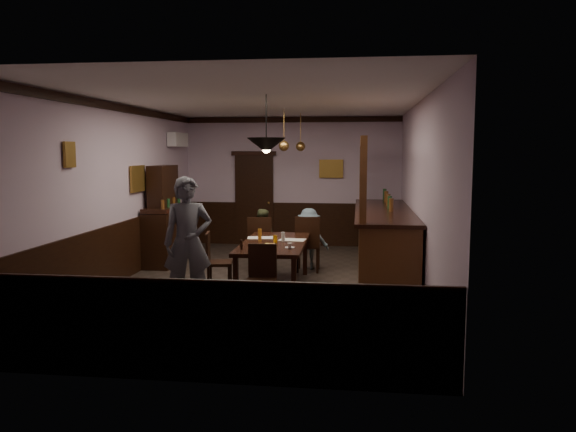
% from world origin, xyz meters
% --- Properties ---
extents(room, '(5.01, 8.01, 3.01)m').
position_xyz_m(room, '(0.00, 0.00, 1.50)').
color(room, '#2D2621').
rests_on(room, ground).
extents(dining_table, '(1.04, 2.22, 0.75)m').
position_xyz_m(dining_table, '(0.20, -0.20, 0.69)').
color(dining_table, black).
rests_on(dining_table, ground).
extents(chair_far_left, '(0.50, 0.50, 1.01)m').
position_xyz_m(chair_far_left, '(-0.26, 1.06, 0.55)').
color(chair_far_left, black).
rests_on(chair_far_left, ground).
extents(chair_far_right, '(0.45, 0.45, 1.03)m').
position_xyz_m(chair_far_right, '(0.63, 1.07, 0.56)').
color(chair_far_right, black).
rests_on(chair_far_right, ground).
extents(chair_near, '(0.40, 0.40, 0.92)m').
position_xyz_m(chair_near, '(0.22, -1.53, 0.50)').
color(chair_near, black).
rests_on(chair_near, ground).
extents(chair_side, '(0.46, 0.46, 0.92)m').
position_xyz_m(chair_side, '(-0.72, -0.43, 0.50)').
color(chair_side, black).
rests_on(chair_side, ground).
extents(person_standing, '(0.78, 0.64, 1.85)m').
position_xyz_m(person_standing, '(-0.83, -1.47, 0.92)').
color(person_standing, '#575964').
rests_on(person_standing, ground).
extents(person_seated_left, '(0.55, 0.43, 1.12)m').
position_xyz_m(person_seated_left, '(-0.28, 1.34, 0.56)').
color(person_seated_left, '#474D2E').
rests_on(person_seated_left, ground).
extents(person_seated_right, '(0.77, 0.48, 1.14)m').
position_xyz_m(person_seated_right, '(0.62, 1.35, 0.57)').
color(person_seated_right, slate).
rests_on(person_seated_right, ground).
extents(newspaper_left, '(0.46, 0.36, 0.01)m').
position_xyz_m(newspaper_left, '(-0.10, 0.18, 0.75)').
color(newspaper_left, silver).
rests_on(newspaper_left, dining_table).
extents(newspaper_right, '(0.44, 0.34, 0.01)m').
position_xyz_m(newspaper_right, '(0.47, 0.03, 0.75)').
color(newspaper_right, silver).
rests_on(newspaper_right, dining_table).
extents(napkin, '(0.15, 0.15, 0.00)m').
position_xyz_m(napkin, '(0.16, -0.42, 0.75)').
color(napkin, '#DDC751').
rests_on(napkin, dining_table).
extents(saucer, '(0.15, 0.15, 0.01)m').
position_xyz_m(saucer, '(0.52, -0.72, 0.76)').
color(saucer, white).
rests_on(saucer, dining_table).
extents(coffee_cup, '(0.08, 0.08, 0.07)m').
position_xyz_m(coffee_cup, '(0.52, -0.79, 0.80)').
color(coffee_cup, white).
rests_on(coffee_cup, saucer).
extents(pastry_plate, '(0.22, 0.22, 0.01)m').
position_xyz_m(pastry_plate, '(0.14, -0.71, 0.76)').
color(pastry_plate, white).
rests_on(pastry_plate, dining_table).
extents(pastry_ring_a, '(0.13, 0.13, 0.04)m').
position_xyz_m(pastry_ring_a, '(0.12, -0.78, 0.79)').
color(pastry_ring_a, '#C68C47').
rests_on(pastry_ring_a, pastry_plate).
extents(pastry_ring_b, '(0.13, 0.13, 0.04)m').
position_xyz_m(pastry_ring_b, '(0.22, -0.69, 0.79)').
color(pastry_ring_b, '#C68C47').
rests_on(pastry_ring_b, pastry_plate).
extents(soda_can, '(0.07, 0.07, 0.12)m').
position_xyz_m(soda_can, '(0.23, -0.27, 0.81)').
color(soda_can, '#FFAB15').
rests_on(soda_can, dining_table).
extents(beer_glass, '(0.06, 0.06, 0.20)m').
position_xyz_m(beer_glass, '(-0.04, -0.14, 0.85)').
color(beer_glass, '#BF721E').
rests_on(beer_glass, dining_table).
extents(water_glass, '(0.06, 0.06, 0.15)m').
position_xyz_m(water_glass, '(0.33, -0.13, 0.82)').
color(water_glass, silver).
rests_on(water_glass, dining_table).
extents(pepper_mill, '(0.04, 0.04, 0.14)m').
position_xyz_m(pepper_mill, '(-0.18, -0.93, 0.82)').
color(pepper_mill, black).
rests_on(pepper_mill, dining_table).
extents(sideboard, '(0.52, 1.46, 1.92)m').
position_xyz_m(sideboard, '(-2.21, 1.53, 0.77)').
color(sideboard, black).
rests_on(sideboard, ground).
extents(bar_counter, '(1.00, 4.32, 2.42)m').
position_xyz_m(bar_counter, '(1.99, 1.18, 0.61)').
color(bar_counter, '#532F16').
rests_on(bar_counter, ground).
extents(door_back, '(0.90, 0.06, 2.10)m').
position_xyz_m(door_back, '(-0.90, 3.95, 1.05)').
color(door_back, black).
rests_on(door_back, ground).
extents(ac_unit, '(0.20, 0.85, 0.30)m').
position_xyz_m(ac_unit, '(-2.38, 2.90, 2.45)').
color(ac_unit, white).
rests_on(ac_unit, ground).
extents(picture_left_small, '(0.04, 0.28, 0.36)m').
position_xyz_m(picture_left_small, '(-2.46, -1.60, 2.15)').
color(picture_left_small, olive).
rests_on(picture_left_small, ground).
extents(picture_left_large, '(0.04, 0.62, 0.48)m').
position_xyz_m(picture_left_large, '(-2.46, 0.80, 1.70)').
color(picture_left_large, olive).
rests_on(picture_left_large, ground).
extents(picture_back, '(0.55, 0.04, 0.42)m').
position_xyz_m(picture_back, '(0.90, 3.96, 1.80)').
color(picture_back, olive).
rests_on(picture_back, ground).
extents(pendant_iron, '(0.56, 0.56, 0.83)m').
position_xyz_m(pendant_iron, '(0.21, -1.00, 2.28)').
color(pendant_iron, black).
rests_on(pendant_iron, ground).
extents(pendant_brass_mid, '(0.20, 0.20, 0.81)m').
position_xyz_m(pendant_brass_mid, '(0.10, 1.74, 2.30)').
color(pendant_brass_mid, '#BF8C3F').
rests_on(pendant_brass_mid, ground).
extents(pendant_brass_far, '(0.20, 0.20, 0.81)m').
position_xyz_m(pendant_brass_far, '(0.30, 2.89, 2.30)').
color(pendant_brass_far, '#BF8C3F').
rests_on(pendant_brass_far, ground).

